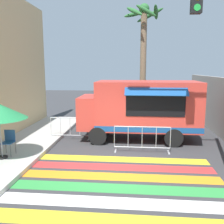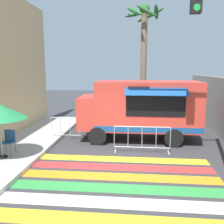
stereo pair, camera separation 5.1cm
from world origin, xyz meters
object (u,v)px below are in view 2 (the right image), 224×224
Objects in this scene: folding_chair at (9,140)px; barricade_front at (142,139)px; food_truck at (138,107)px; palm_tree at (144,45)px; traffic_signal_pole at (214,36)px; barricade_side at (70,128)px.

folding_chair is 0.40× the size of barricade_front.
food_truck is at bearing 94.68° from barricade_front.
barricade_front is (4.94, 1.15, -0.18)m from folding_chair.
food_truck is 6.01× the size of folding_chair.
traffic_signal_pole is at bearing -74.60° from palm_tree.
barricade_front is (-2.10, 1.44, -3.76)m from traffic_signal_pole.
food_truck is 0.85× the size of traffic_signal_pole.
barricade_front is at bearing -85.32° from food_truck.
food_truck is at bearing 124.44° from traffic_signal_pole.
folding_chair is (-4.79, -2.99, -0.86)m from food_truck.
barricade_side is (-5.44, 3.00, -3.77)m from traffic_signal_pole.
traffic_signal_pole is 7.38m from palm_tree.
palm_tree is at bearing 85.61° from food_truck.
folding_chair is 0.48× the size of barricade_side.
traffic_signal_pole reaches higher than folding_chair.
barricade_front is (0.15, -1.84, -1.04)m from food_truck.
palm_tree is (5.08, 6.81, 3.99)m from folding_chair.
food_truck reaches higher than folding_chair.
folding_chair is at bearing -166.94° from barricade_front.
barricade_front is at bearing -91.45° from palm_tree.
barricade_front is 7.04m from palm_tree.
palm_tree is (3.48, 4.11, 4.18)m from barricade_side.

